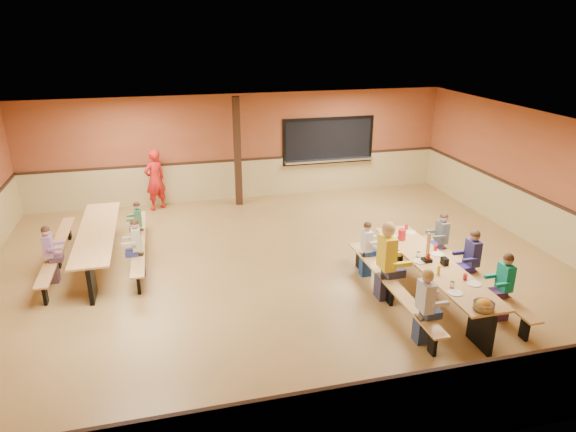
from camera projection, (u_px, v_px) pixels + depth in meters
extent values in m
plane|color=olive|center=(283.00, 272.00, 10.60)|extent=(12.00, 12.00, 0.00)
cube|color=#974C2C|center=(241.00, 147.00, 14.60)|extent=(12.00, 0.04, 3.00)
cube|color=#974C2C|center=(391.00, 353.00, 5.54)|extent=(12.00, 0.04, 3.00)
cube|color=#974C2C|center=(543.00, 182.00, 11.44)|extent=(0.04, 10.00, 3.00)
cube|color=white|center=(282.00, 128.00, 9.53)|extent=(12.00, 10.00, 0.04)
cube|color=black|center=(328.00, 141.00, 15.15)|extent=(2.60, 0.06, 1.20)
cube|color=silver|center=(329.00, 160.00, 15.27)|extent=(2.70, 0.28, 0.06)
cube|color=black|center=(238.00, 152.00, 14.01)|extent=(0.18, 0.18, 3.00)
cube|color=tan|center=(434.00, 264.00, 9.34)|extent=(0.75, 3.60, 0.04)
cube|color=black|center=(481.00, 327.00, 8.06)|extent=(0.08, 0.60, 0.70)
cube|color=black|center=(395.00, 248.00, 10.87)|extent=(0.08, 0.60, 0.70)
cube|color=tan|center=(391.00, 283.00, 9.25)|extent=(0.26, 3.60, 0.04)
cube|color=black|center=(390.00, 294.00, 9.33)|extent=(0.06, 0.18, 0.41)
cube|color=tan|center=(472.00, 273.00, 9.63)|extent=(0.26, 3.60, 0.04)
cube|color=black|center=(470.00, 283.00, 9.71)|extent=(0.06, 0.18, 0.41)
cube|color=tan|center=(97.00, 232.00, 10.76)|extent=(0.75, 3.60, 0.04)
cube|color=black|center=(92.00, 281.00, 9.48)|extent=(0.08, 0.60, 0.70)
cube|color=black|center=(105.00, 222.00, 12.29)|extent=(0.08, 0.60, 0.70)
cube|color=tan|center=(57.00, 248.00, 10.67)|extent=(0.26, 3.60, 0.04)
cube|color=black|center=(59.00, 258.00, 10.75)|extent=(0.06, 0.18, 0.41)
cube|color=tan|center=(139.00, 240.00, 11.05)|extent=(0.26, 3.60, 0.04)
cube|color=black|center=(140.00, 250.00, 11.13)|extent=(0.06, 0.18, 0.41)
imported|color=red|center=(155.00, 180.00, 13.86)|extent=(0.74, 0.68, 1.69)
cylinder|color=red|center=(402.00, 235.00, 10.27)|extent=(0.16, 0.16, 0.22)
cube|color=black|center=(445.00, 261.00, 9.23)|extent=(0.10, 0.14, 0.13)
cylinder|color=yellow|center=(439.00, 270.00, 8.86)|extent=(0.06, 0.06, 0.17)
cylinder|color=#B2140F|center=(428.00, 258.00, 9.32)|extent=(0.06, 0.06, 0.17)
cube|color=black|center=(427.00, 260.00, 9.37)|extent=(0.16, 0.16, 0.06)
cube|color=tan|center=(428.00, 246.00, 9.27)|extent=(0.02, 0.09, 0.50)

